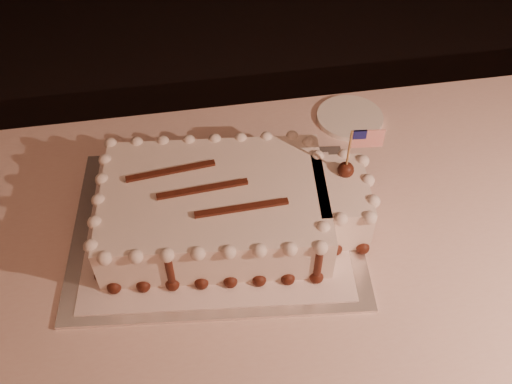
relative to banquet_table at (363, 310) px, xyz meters
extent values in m
cube|color=beige|center=(0.00, 0.00, 0.00)|extent=(2.40, 0.80, 0.75)
cube|color=white|center=(-0.35, 0.03, 0.38)|extent=(0.61, 0.48, 0.01)
cube|color=white|center=(-0.35, 0.03, 0.38)|extent=(0.54, 0.43, 0.00)
cube|color=white|center=(-0.35, 0.03, 0.44)|extent=(0.45, 0.33, 0.10)
cube|color=white|center=(-0.11, 0.00, 0.44)|extent=(0.12, 0.17, 0.10)
sphere|color=#4C1E13|center=(-0.55, -0.09, 0.39)|extent=(0.03, 0.03, 0.03)
sphere|color=#4C1E13|center=(-0.50, -0.10, 0.39)|extent=(0.03, 0.03, 0.03)
sphere|color=#4C1E13|center=(-0.44, -0.10, 0.39)|extent=(0.03, 0.03, 0.03)
sphere|color=#4C1E13|center=(-0.39, -0.11, 0.39)|extent=(0.03, 0.03, 0.03)
sphere|color=#4C1E13|center=(-0.34, -0.11, 0.39)|extent=(0.03, 0.03, 0.03)
sphere|color=#4C1E13|center=(-0.29, -0.12, 0.39)|extent=(0.03, 0.03, 0.03)
sphere|color=#4C1E13|center=(-0.24, -0.13, 0.39)|extent=(0.03, 0.03, 0.03)
sphere|color=#4C1E13|center=(-0.18, -0.13, 0.39)|extent=(0.03, 0.03, 0.03)
sphere|color=#4C1E13|center=(-0.17, -0.09, 0.39)|extent=(0.03, 0.03, 0.03)
sphere|color=#4C1E13|center=(-0.13, -0.08, 0.39)|extent=(0.03, 0.03, 0.03)
sphere|color=#4C1E13|center=(-0.08, -0.08, 0.39)|extent=(0.03, 0.03, 0.03)
sphere|color=#4C1E13|center=(-0.06, -0.05, 0.39)|extent=(0.03, 0.03, 0.03)
sphere|color=#4C1E13|center=(-0.06, 0.01, 0.39)|extent=(0.03, 0.03, 0.03)
sphere|color=#4C1E13|center=(-0.05, 0.06, 0.39)|extent=(0.03, 0.03, 0.03)
sphere|color=#4C1E13|center=(-0.08, 0.08, 0.39)|extent=(0.03, 0.03, 0.03)
sphere|color=#4C1E13|center=(-0.14, 0.09, 0.39)|extent=(0.03, 0.03, 0.03)
sphere|color=#4C1E13|center=(-0.15, 0.13, 0.39)|extent=(0.03, 0.03, 0.03)
sphere|color=#4C1E13|center=(-0.17, 0.15, 0.39)|extent=(0.03, 0.03, 0.03)
sphere|color=#4C1E13|center=(-0.23, 0.16, 0.39)|extent=(0.03, 0.03, 0.03)
sphere|color=#4C1E13|center=(-0.28, 0.16, 0.39)|extent=(0.03, 0.03, 0.03)
sphere|color=#4C1E13|center=(-0.33, 0.17, 0.39)|extent=(0.03, 0.03, 0.03)
sphere|color=#4C1E13|center=(-0.38, 0.17, 0.39)|extent=(0.03, 0.03, 0.03)
sphere|color=#4C1E13|center=(-0.43, 0.18, 0.39)|extent=(0.03, 0.03, 0.03)
sphere|color=#4C1E13|center=(-0.49, 0.18, 0.39)|extent=(0.03, 0.03, 0.03)
sphere|color=#4C1E13|center=(-0.54, 0.19, 0.39)|extent=(0.03, 0.03, 0.03)
sphere|color=#4C1E13|center=(-0.55, 0.14, 0.39)|extent=(0.03, 0.03, 0.03)
sphere|color=#4C1E13|center=(-0.55, 0.09, 0.39)|extent=(0.03, 0.03, 0.03)
sphere|color=#4C1E13|center=(-0.56, 0.04, 0.39)|extent=(0.03, 0.03, 0.03)
sphere|color=#4C1E13|center=(-0.57, -0.01, 0.39)|extent=(0.03, 0.03, 0.03)
sphere|color=#4C1E13|center=(-0.57, -0.06, 0.39)|extent=(0.03, 0.03, 0.03)
sphere|color=white|center=(-0.55, -0.09, 0.48)|extent=(0.03, 0.03, 0.03)
sphere|color=white|center=(-0.50, -0.10, 0.48)|extent=(0.03, 0.03, 0.03)
sphere|color=white|center=(-0.44, -0.10, 0.48)|extent=(0.03, 0.03, 0.03)
sphere|color=white|center=(-0.39, -0.11, 0.48)|extent=(0.03, 0.03, 0.03)
sphere|color=white|center=(-0.34, -0.11, 0.48)|extent=(0.03, 0.03, 0.03)
sphere|color=white|center=(-0.29, -0.12, 0.48)|extent=(0.03, 0.03, 0.03)
sphere|color=white|center=(-0.24, -0.13, 0.48)|extent=(0.03, 0.03, 0.03)
sphere|color=white|center=(-0.18, -0.13, 0.48)|extent=(0.03, 0.03, 0.03)
sphere|color=white|center=(-0.17, -0.09, 0.48)|extent=(0.03, 0.03, 0.03)
sphere|color=white|center=(-0.13, -0.08, 0.48)|extent=(0.03, 0.03, 0.03)
sphere|color=white|center=(-0.08, -0.08, 0.48)|extent=(0.03, 0.03, 0.03)
sphere|color=white|center=(-0.06, -0.05, 0.48)|extent=(0.03, 0.03, 0.03)
sphere|color=white|center=(-0.06, 0.01, 0.48)|extent=(0.03, 0.03, 0.03)
sphere|color=white|center=(-0.05, 0.06, 0.48)|extent=(0.03, 0.03, 0.03)
sphere|color=white|center=(-0.08, 0.08, 0.48)|extent=(0.03, 0.03, 0.03)
sphere|color=white|center=(-0.14, 0.09, 0.48)|extent=(0.03, 0.03, 0.03)
sphere|color=white|center=(-0.15, 0.13, 0.48)|extent=(0.03, 0.03, 0.03)
sphere|color=white|center=(-0.17, 0.15, 0.48)|extent=(0.03, 0.03, 0.03)
sphere|color=white|center=(-0.23, 0.16, 0.48)|extent=(0.03, 0.03, 0.03)
sphere|color=white|center=(-0.28, 0.16, 0.48)|extent=(0.03, 0.03, 0.03)
sphere|color=white|center=(-0.33, 0.17, 0.48)|extent=(0.03, 0.03, 0.03)
sphere|color=white|center=(-0.38, 0.17, 0.48)|extent=(0.03, 0.03, 0.03)
sphere|color=white|center=(-0.43, 0.18, 0.48)|extent=(0.03, 0.03, 0.03)
sphere|color=white|center=(-0.49, 0.18, 0.48)|extent=(0.03, 0.03, 0.03)
sphere|color=white|center=(-0.54, 0.19, 0.48)|extent=(0.03, 0.03, 0.03)
sphere|color=white|center=(-0.55, 0.14, 0.48)|extent=(0.03, 0.03, 0.03)
sphere|color=white|center=(-0.55, 0.09, 0.48)|extent=(0.03, 0.03, 0.03)
sphere|color=white|center=(-0.56, 0.04, 0.48)|extent=(0.03, 0.03, 0.03)
sphere|color=white|center=(-0.57, -0.01, 0.48)|extent=(0.03, 0.03, 0.03)
sphere|color=white|center=(-0.57, -0.06, 0.48)|extent=(0.03, 0.03, 0.03)
cylinder|color=#4C1E13|center=(-0.44, -0.10, 0.44)|extent=(0.01, 0.01, 0.09)
sphere|color=#4C1E13|center=(-0.44, -0.10, 0.40)|extent=(0.02, 0.02, 0.02)
cylinder|color=#4C1E13|center=(-0.18, -0.13, 0.44)|extent=(0.01, 0.01, 0.09)
sphere|color=#4C1E13|center=(-0.18, -0.13, 0.40)|extent=(0.02, 0.02, 0.02)
cylinder|color=#4C1E13|center=(-0.06, 0.01, 0.44)|extent=(0.01, 0.01, 0.09)
sphere|color=#4C1E13|center=(-0.06, 0.01, 0.40)|extent=(0.02, 0.02, 0.02)
cylinder|color=#4C1E13|center=(-0.17, 0.15, 0.44)|extent=(0.01, 0.01, 0.09)
sphere|color=#4C1E13|center=(-0.17, 0.15, 0.40)|extent=(0.02, 0.02, 0.02)
cylinder|color=#4C1E13|center=(-0.43, 0.18, 0.44)|extent=(0.01, 0.01, 0.09)
sphere|color=#4C1E13|center=(-0.43, 0.18, 0.40)|extent=(0.02, 0.02, 0.02)
cylinder|color=#4C1E13|center=(-0.56, 0.04, 0.44)|extent=(0.01, 0.01, 0.09)
sphere|color=#4C1E13|center=(-0.56, 0.04, 0.40)|extent=(0.02, 0.02, 0.02)
cube|color=#4C1E13|center=(-0.42, 0.09, 0.49)|extent=(0.17, 0.03, 0.01)
cube|color=#4C1E13|center=(-0.37, 0.03, 0.49)|extent=(0.17, 0.02, 0.01)
cube|color=#4C1E13|center=(-0.30, -0.03, 0.49)|extent=(0.17, 0.02, 0.01)
sphere|color=#4C1E13|center=(-0.10, 0.03, 0.49)|extent=(0.03, 0.03, 0.03)
cylinder|color=#B6844E|center=(-0.10, 0.03, 0.53)|extent=(0.00, 0.00, 0.12)
cube|color=red|center=(-0.06, 0.03, 0.57)|extent=(0.06, 0.01, 0.04)
cube|color=navy|center=(-0.08, 0.03, 0.58)|extent=(0.02, 0.01, 0.02)
cylinder|color=white|center=(0.00, 0.30, 0.38)|extent=(0.16, 0.16, 0.01)
camera|label=1|loc=(-0.39, -0.69, 1.27)|focal=40.00mm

